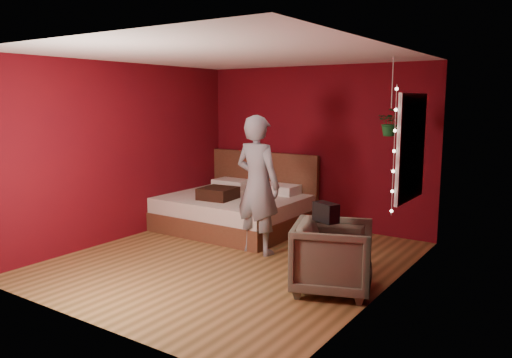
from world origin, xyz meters
The scene contains 10 objects.
floor centered at (0.00, 0.00, 0.00)m, with size 4.50×4.50×0.00m, color olive.
room_walls centered at (0.00, 0.00, 1.68)m, with size 4.04×4.54×2.62m.
window centered at (1.97, 0.90, 1.50)m, with size 0.05×0.97×1.27m.
fairy_lights centered at (1.94, 0.37, 1.50)m, with size 0.04×0.04×1.45m.
bed centered at (-0.95, 1.40, 0.30)m, with size 2.12×1.80×1.17m.
person centered at (0.08, 0.45, 0.93)m, with size 0.68×0.45×1.86m, color gray.
armchair centered at (1.53, -0.25, 0.38)m, with size 0.82×0.84×0.77m, color #6B6954.
handbag centered at (1.44, -0.27, 0.87)m, with size 0.29×0.14×0.21m, color black.
throw_pillow centered at (-1.02, 0.98, 0.62)m, with size 0.51×0.51×0.18m, color #321910.
hanging_plant centered at (1.55, 1.36, 1.77)m, with size 0.40×0.37×1.01m.
Camera 1 is at (3.74, -5.00, 2.05)m, focal length 35.00 mm.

